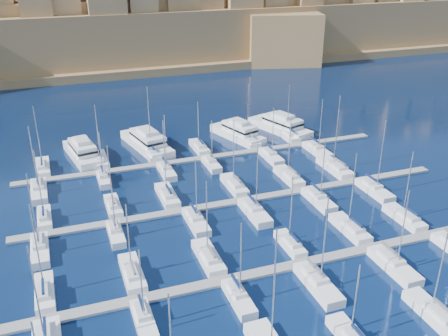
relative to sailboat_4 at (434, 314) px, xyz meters
name	(u,v)px	position (x,y,z in m)	size (l,w,h in m)	color
ground	(266,227)	(-10.93, 28.45, -0.76)	(600.00, 600.00, 0.00)	black
pontoon_mid_near	(299,264)	(-10.93, 16.45, -0.56)	(84.00, 2.00, 0.40)	slate
pontoon_mid_far	(245,200)	(-10.93, 38.45, -0.56)	(84.00, 2.00, 0.40)	slate
pontoon_far	(208,157)	(-10.93, 60.45, -0.56)	(84.00, 2.00, 0.40)	slate
sailboat_4	(434,314)	(0.00, 0.00, 0.00)	(2.80, 9.32, 15.52)	white
sailboat_12	(45,293)	(-47.35, 21.60, -0.01)	(2.55, 8.51, 14.51)	white
sailboat_13	(132,274)	(-35.23, 21.93, -0.03)	(2.75, 9.17, 12.14)	white
sailboat_14	(209,258)	(-23.53, 22.00, -0.02)	(2.80, 9.32, 13.69)	white
sailboat_15	(290,244)	(-10.08, 21.16, -0.03)	(2.28, 7.61, 12.72)	white
sailboat_16	(350,228)	(1.55, 21.99, -0.01)	(2.79, 9.31, 14.51)	white
sailboat_17	(405,218)	(12.55, 21.86, -0.02)	(2.71, 9.04, 13.31)	white
sailboat_19	(144,320)	(-35.64, 11.66, -0.04)	(2.34, 7.80, 11.90)	white
sailboat_20	(239,298)	(-22.67, 11.62, -0.03)	(2.36, 7.87, 12.97)	white
sailboat_21	(318,283)	(-11.05, 10.70, 0.00)	(2.93, 9.76, 15.06)	white
sailboat_22	(394,265)	(1.80, 10.70, -0.01)	(2.93, 9.75, 13.84)	white
sailboat_24	(44,218)	(-46.75, 43.25, -0.02)	(2.34, 7.79, 13.66)	white
sailboat_25	(113,206)	(-34.79, 43.45, -0.03)	(2.46, 8.21, 12.75)	white
sailboat_26	(167,196)	(-24.50, 44.13, 0.00)	(2.88, 9.59, 15.87)	white
sailboat_27	(234,185)	(-10.89, 43.99, -0.01)	(2.79, 9.30, 14.52)	white
sailboat_28	(289,176)	(1.16, 44.00, -0.02)	(2.80, 9.32, 13.51)	white
sailboat_29	(335,168)	(12.41, 44.62, 0.02)	(3.18, 10.59, 16.80)	white
sailboat_30	(40,250)	(-47.73, 33.07, -0.01)	(2.70, 9.00, 14.34)	white
sailboat_31	(116,234)	(-35.83, 33.77, -0.05)	(2.27, 7.58, 11.57)	white
sailboat_32	(196,221)	(-22.17, 33.08, -0.03)	(2.69, 8.98, 12.94)	white
sailboat_33	(255,212)	(-11.34, 32.73, 0.00)	(2.90, 9.68, 14.74)	white
sailboat_34	(319,199)	(1.80, 33.01, -0.02)	(2.74, 9.12, 13.29)	white
sailboat_35	(374,190)	(14.06, 32.85, 0.00)	(2.83, 9.43, 15.48)	white
sailboat_36	(43,167)	(-46.44, 66.04, -0.01)	(2.82, 9.40, 14.53)	white
sailboat_37	(101,160)	(-34.22, 65.98, -0.02)	(2.78, 9.28, 13.53)	white
sailboat_38	(152,153)	(-22.73, 66.10, 0.01)	(2.86, 9.53, 16.47)	white
sailboat_39	(199,147)	(-11.39, 65.77, -0.03)	(2.66, 8.86, 11.94)	white
sailboat_40	(248,140)	(1.21, 66.09, 0.00)	(2.85, 9.50, 14.93)	white
sailboat_41	(288,135)	(11.85, 65.83, -0.02)	(2.69, 8.98, 13.75)	white
sailboat_42	(39,191)	(-47.42, 54.65, 0.00)	(2.95, 9.85, 14.52)	white
sailboat_43	(104,179)	(-34.95, 55.82, -0.05)	(2.24, 7.46, 11.31)	white
sailboat_44	(166,171)	(-21.94, 55.32, -0.02)	(2.54, 8.48, 13.54)	white
sailboat_45	(211,164)	(-11.82, 55.63, -0.05)	(2.36, 7.85, 11.07)	white
sailboat_46	(271,156)	(2.16, 55.12, -0.03)	(2.67, 8.89, 12.64)	white
sailboat_47	(317,150)	(13.84, 54.75, -0.02)	(2.89, 9.64, 13.39)	white
motor_yacht_a	(83,152)	(-37.69, 69.86, 0.97)	(7.64, 17.05, 5.25)	white
motor_yacht_b	(147,141)	(-22.66, 71.13, 0.97)	(9.63, 19.87, 5.25)	white
motor_yacht_c	(238,132)	(0.03, 69.86, 0.97)	(9.69, 17.16, 5.25)	white
motor_yacht_d	(281,125)	(12.26, 70.86, 0.97)	(11.20, 19.30, 5.25)	white
fortified_city	(117,20)	(-11.12, 183.72, 13.98)	(460.00, 108.95, 59.52)	brown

